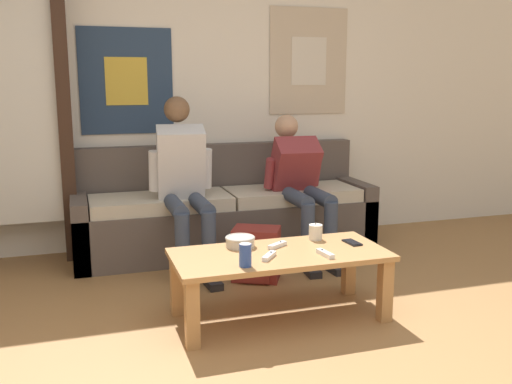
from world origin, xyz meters
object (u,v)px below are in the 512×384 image
coffee_table (280,263)px  person_seated_adult (184,178)px  game_controller_near_left (269,256)px  game_controller_near_right (325,254)px  ceramic_bowl (240,241)px  drink_can_blue (245,255)px  game_controller_far_center (277,245)px  person_seated_teen (300,179)px  backpack (256,255)px  pillar_candle (316,232)px  cell_phone (352,242)px  couch (226,215)px

coffee_table → person_seated_adult: bearing=107.8°
game_controller_near_left → game_controller_near_right: (0.31, -0.05, 0.00)m
coffee_table → ceramic_bowl: bearing=137.2°
drink_can_blue → game_controller_far_center: drink_can_blue is taller
game_controller_near_left → game_controller_far_center: size_ratio=0.96×
person_seated_teen → backpack: 0.80m
ceramic_bowl → game_controller_far_center: ceramic_bowl is taller
pillar_candle → cell_phone: (0.18, -0.14, -0.04)m
pillar_candle → drink_can_blue: size_ratio=0.85×
couch → cell_phone: size_ratio=16.86×
pillar_candle → cell_phone: 0.23m
cell_phone → backpack: bearing=123.3°
pillar_candle → cell_phone: size_ratio=0.75×
ceramic_bowl → coffee_table: bearing=-42.8°
pillar_candle → ceramic_bowl: bearing=-179.2°
person_seated_teen → pillar_candle: person_seated_teen is taller
ceramic_bowl → game_controller_near_right: 0.51m
pillar_candle → game_controller_far_center: pillar_candle is taller
coffee_table → game_controller_far_center: 0.13m
couch → ceramic_bowl: 1.27m
drink_can_blue → game_controller_near_right: 0.48m
person_seated_adult → game_controller_near_left: person_seated_adult is taller
game_controller_far_center → person_seated_teen: bearing=61.6°
coffee_table → couch: bearing=87.9°
game_controller_near_right → backpack: bearing=100.7°
backpack → ceramic_bowl: bearing=-117.7°
game_controller_far_center → cell_phone: game_controller_far_center is taller
person_seated_teen → ceramic_bowl: 1.21m
drink_can_blue → person_seated_adult: bearing=93.9°
drink_can_blue → game_controller_near_left: drink_can_blue is taller
couch → backpack: couch is taller
drink_can_blue → cell_phone: drink_can_blue is taller
coffee_table → drink_can_blue: 0.34m
coffee_table → pillar_candle: size_ratio=11.58×
pillar_candle → game_controller_near_left: bearing=-146.0°
drink_can_blue → game_controller_near_right: size_ratio=0.84×
game_controller_near_right → person_seated_adult: bearing=114.9°
ceramic_bowl → game_controller_near_right: bearing=-37.7°
backpack → drink_can_blue: (-0.33, -0.84, 0.28)m
coffee_table → backpack: size_ratio=3.21×
couch → person_seated_teen: 0.68m
ceramic_bowl → pillar_candle: pillar_candle is taller
drink_can_blue → person_seated_teen: bearing=57.3°
person_seated_adult → drink_can_blue: size_ratio=10.03×
pillar_candle → game_controller_near_right: 0.33m
person_seated_adult → pillar_candle: person_seated_adult is taller
coffee_table → game_controller_near_left: 0.15m
backpack → ceramic_bowl: ceramic_bowl is taller
game_controller_near_right → cell_phone: 0.31m
person_seated_adult → pillar_candle: (0.64, -0.90, -0.23)m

